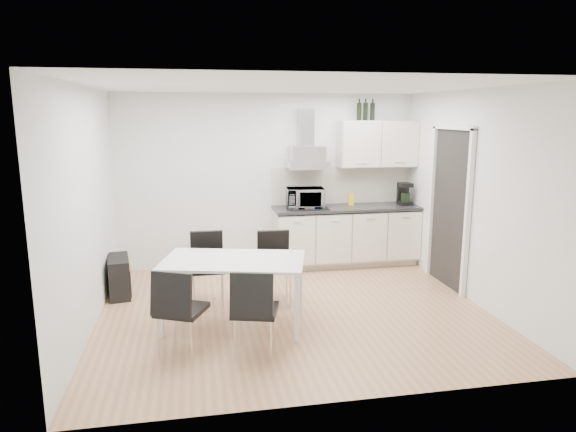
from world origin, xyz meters
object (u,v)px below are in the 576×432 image
dining_table (234,266)px  chair_far_right (275,268)px  floor_speaker (192,260)px  guitar_amp (119,276)px  chair_far_left (208,269)px  chair_near_right (255,311)px  kitchenette (348,212)px  chair_near_left (182,311)px

dining_table → chair_far_right: chair_far_right is taller
chair_far_right → floor_speaker: (-1.01, 1.60, -0.30)m
guitar_amp → chair_far_left: bearing=-32.8°
dining_table → chair_far_left: 0.78m
chair_far_left → chair_near_right: bearing=106.2°
chair_far_left → chair_far_right: 0.82m
floor_speaker → kitchenette: bearing=5.7°
chair_far_left → chair_far_right: size_ratio=1.00×
dining_table → chair_near_left: (-0.55, -0.62, -0.24)m
kitchenette → floor_speaker: 2.47m
chair_far_left → chair_near_right: size_ratio=1.00×
kitchenette → chair_far_left: size_ratio=2.86×
guitar_amp → chair_near_left: bearing=-74.0°
dining_table → floor_speaker: (-0.46, 2.17, -0.54)m
chair_near_right → kitchenette: bearing=72.9°
chair_far_right → guitar_amp: 2.03m
chair_near_left → floor_speaker: (0.09, 2.78, -0.30)m
chair_near_right → floor_speaker: 3.00m
dining_table → floor_speaker: 2.28m
kitchenette → chair_far_left: 2.57m
dining_table → chair_near_left: size_ratio=1.92×
chair_far_left → guitar_amp: size_ratio=1.38×
chair_far_left → guitar_amp: bearing=-23.7°
dining_table → chair_far_left: chair_far_left is taller
chair_near_right → guitar_amp: bearing=143.4°
dining_table → kitchenette: bearing=60.5°
chair_near_right → chair_far_right: bearing=88.6°
chair_far_right → floor_speaker: size_ratio=3.16×
dining_table → chair_near_right: size_ratio=1.92×
chair_far_right → chair_near_right: 1.39m
kitchenette → floor_speaker: bearing=176.0°
chair_near_right → floor_speaker: size_ratio=3.16×
chair_far_left → floor_speaker: 1.52m
kitchenette → guitar_amp: (-3.29, -0.81, -0.58)m
guitar_amp → dining_table: bearing=-49.4°
dining_table → chair_near_right: (0.14, -0.76, -0.24)m
chair_near_left → guitar_amp: chair_near_left is taller
chair_near_right → floor_speaker: chair_near_right is taller
chair_far_left → kitchenette: bearing=-148.4°
kitchenette → chair_far_left: bearing=-148.9°
chair_far_right → chair_near_right: (-0.41, -1.33, 0.00)m
kitchenette → chair_near_right: size_ratio=2.86×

